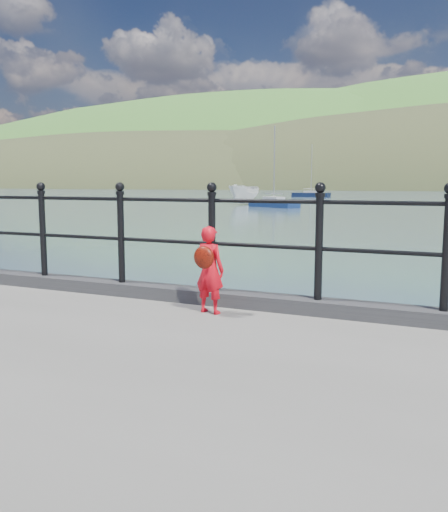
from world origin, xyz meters
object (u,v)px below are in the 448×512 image
at_px(launch_white, 245,195).
at_px(sailboat_port, 274,204).
at_px(sailboat_left, 311,195).
at_px(railing, 165,228).
at_px(child, 209,269).

bearing_deg(launch_white, sailboat_port, -39.22).
distance_m(launch_white, sailboat_left, 33.10).
bearing_deg(railing, sailboat_port, 107.25).
bearing_deg(sailboat_port, railing, -46.20).
bearing_deg(railing, child, -28.99).
bearing_deg(sailboat_left, sailboat_port, -75.69).
distance_m(launch_white, sailboat_port, 6.38).
bearing_deg(railing, launch_white, 110.87).
bearing_deg(launch_white, sailboat_left, 95.86).
xyz_separation_m(railing, launch_white, (-18.21, 47.77, -0.75)).
xyz_separation_m(railing, sailboat_left, (-19.91, 80.82, -1.49)).
distance_m(railing, sailboat_port, 45.59).
relative_size(railing, sailboat_port, 2.33).
xyz_separation_m(railing, sailboat_port, (-13.51, 43.51, -1.48)).
distance_m(railing, child, 0.95).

